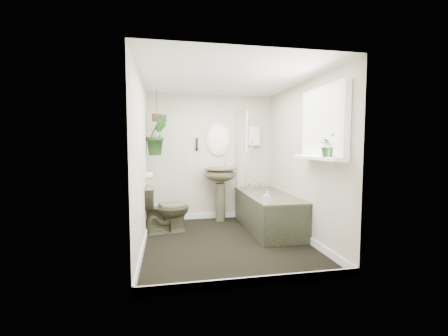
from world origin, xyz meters
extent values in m
cube|color=black|center=(0.00, 0.00, -0.01)|extent=(2.30, 2.80, 0.02)
cube|color=white|center=(0.00, 0.00, 2.31)|extent=(2.30, 2.80, 0.02)
cube|color=beige|center=(0.00, 1.41, 1.15)|extent=(2.30, 0.02, 2.30)
cube|color=beige|center=(0.00, -1.41, 1.15)|extent=(2.30, 0.02, 2.30)
cube|color=beige|center=(-1.16, 0.00, 1.15)|extent=(0.02, 2.80, 2.30)
cube|color=beige|center=(1.16, 0.00, 1.15)|extent=(0.02, 2.80, 2.30)
cube|color=white|center=(0.00, 0.00, 0.05)|extent=(2.30, 2.80, 0.10)
cube|color=white|center=(0.80, 1.34, 1.55)|extent=(0.20, 0.10, 0.35)
ellipsoid|color=beige|center=(0.13, 1.37, 1.50)|extent=(0.46, 0.03, 0.62)
cylinder|color=black|center=(-0.27, 1.36, 1.40)|extent=(0.04, 0.04, 0.22)
cylinder|color=white|center=(-1.10, 0.70, 0.90)|extent=(0.11, 0.11, 0.11)
cube|color=white|center=(1.09, -0.70, 1.65)|extent=(0.08, 1.00, 0.90)
cube|color=white|center=(1.02, -0.70, 1.23)|extent=(0.18, 1.00, 0.04)
cube|color=white|center=(1.04, -0.70, 1.65)|extent=(0.01, 0.86, 0.76)
imported|color=#45442F|center=(-0.85, 0.63, 0.38)|extent=(0.82, 0.58, 0.76)
imported|color=black|center=(1.03, -0.93, 1.38)|extent=(0.26, 0.23, 0.26)
imported|color=black|center=(-0.97, 0.95, 1.55)|extent=(0.46, 0.42, 0.67)
imported|color=#2E2C2C|center=(0.51, -0.29, 0.67)|extent=(0.09, 0.09, 0.18)
cylinder|color=#423023|center=(-0.97, 0.95, 1.83)|extent=(0.16, 0.16, 0.12)
camera|label=1|loc=(-0.82, -4.12, 1.40)|focal=24.00mm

